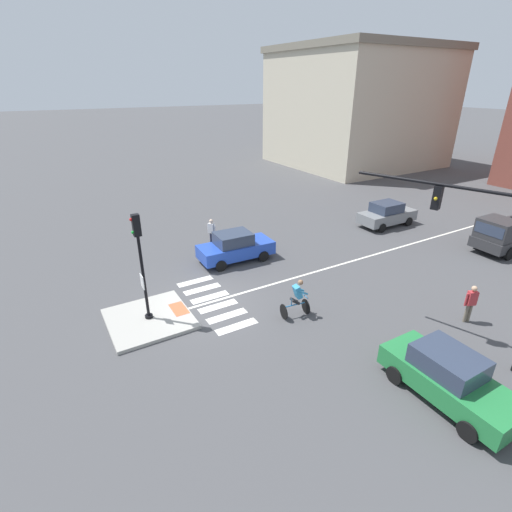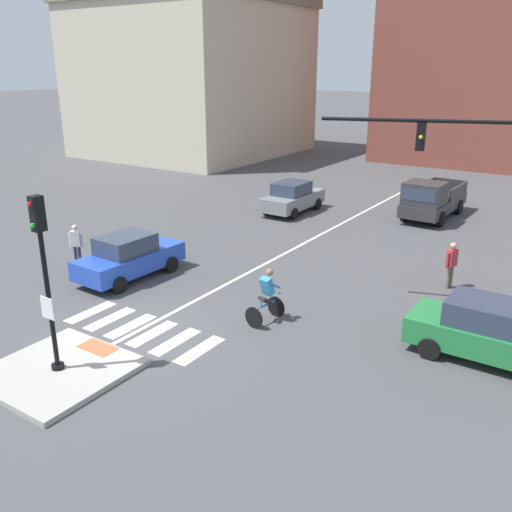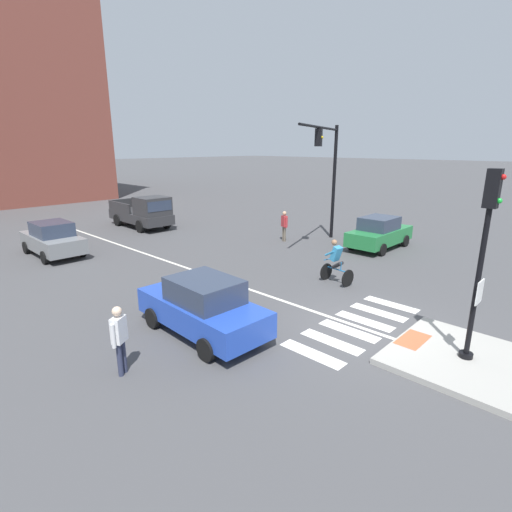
% 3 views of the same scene
% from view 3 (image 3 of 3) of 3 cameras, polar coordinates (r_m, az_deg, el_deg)
% --- Properties ---
extents(ground_plane, '(300.00, 300.00, 0.00)m').
position_cam_3_polar(ground_plane, '(11.89, 15.76, -10.18)').
color(ground_plane, '#474749').
extents(traffic_island, '(3.29, 3.28, 0.15)m').
position_cam_3_polar(traffic_island, '(11.05, 28.13, -13.18)').
color(traffic_island, '#A3A099').
rests_on(traffic_island, ground).
extents(tactile_pad_front, '(1.10, 0.60, 0.01)m').
position_cam_3_polar(tactile_pad_front, '(11.34, 21.86, -11.20)').
color(tactile_pad_front, '#DB5B38').
rests_on(tactile_pad_front, traffic_island).
extents(signal_pole, '(0.44, 0.38, 4.47)m').
position_cam_3_polar(signal_pole, '(10.11, 30.18, 0.81)').
color(signal_pole, black).
rests_on(signal_pole, traffic_island).
extents(crosswalk_stripe_a, '(0.44, 1.80, 0.01)m').
position_cam_3_polar(crosswalk_stripe_a, '(10.32, 8.17, -13.89)').
color(crosswalk_stripe_a, silver).
rests_on(crosswalk_stripe_a, ground).
extents(crosswalk_stripe_b, '(0.44, 1.80, 0.01)m').
position_cam_3_polar(crosswalk_stripe_b, '(10.97, 10.95, -12.11)').
color(crosswalk_stripe_b, silver).
rests_on(crosswalk_stripe_b, ground).
extents(crosswalk_stripe_c, '(0.44, 1.80, 0.01)m').
position_cam_3_polar(crosswalk_stripe_c, '(11.66, 13.38, -10.52)').
color(crosswalk_stripe_c, silver).
rests_on(crosswalk_stripe_c, ground).
extents(crosswalk_stripe_d, '(0.44, 1.80, 0.01)m').
position_cam_3_polar(crosswalk_stripe_d, '(12.37, 15.51, -9.09)').
color(crosswalk_stripe_d, silver).
rests_on(crosswalk_stripe_d, ground).
extents(crosswalk_stripe_e, '(0.44, 1.80, 0.01)m').
position_cam_3_polar(crosswalk_stripe_e, '(13.10, 17.40, -7.81)').
color(crosswalk_stripe_e, silver).
rests_on(crosswalk_stripe_e, ground).
extents(crosswalk_stripe_f, '(0.44, 1.80, 0.01)m').
position_cam_3_polar(crosswalk_stripe_f, '(13.85, 19.07, -6.66)').
color(crosswalk_stripe_f, silver).
rests_on(crosswalk_stripe_f, ground).
extents(lane_centre_line, '(0.14, 28.00, 0.01)m').
position_cam_3_polar(lane_centre_line, '(18.35, -12.82, -0.73)').
color(lane_centre_line, silver).
rests_on(lane_centre_line, ground).
extents(traffic_light_mast, '(6.18, 2.29, 6.16)m').
position_cam_3_polar(traffic_light_mast, '(21.13, 10.53, 13.01)').
color(traffic_light_mast, black).
rests_on(traffic_light_mast, ground).
extents(car_green_cross_right, '(4.11, 1.86, 1.64)m').
position_cam_3_polar(car_green_cross_right, '(20.96, 17.52, 3.24)').
color(car_green_cross_right, '#237A3D').
rests_on(car_green_cross_right, ground).
extents(car_blue_westbound_near, '(1.96, 4.16, 1.64)m').
position_cam_3_polar(car_blue_westbound_near, '(10.98, -7.76, -7.29)').
color(car_blue_westbound_near, '#2347B7').
rests_on(car_blue_westbound_near, ground).
extents(car_grey_westbound_distant, '(1.88, 4.12, 1.64)m').
position_cam_3_polar(car_grey_westbound_distant, '(21.03, -27.51, 2.22)').
color(car_grey_westbound_distant, slate).
rests_on(car_grey_westbound_distant, ground).
extents(pickup_truck_charcoal_eastbound_distant, '(2.17, 5.15, 2.08)m').
position_cam_3_polar(pickup_truck_charcoal_eastbound_distant, '(26.06, -16.00, 6.06)').
color(pickup_truck_charcoal_eastbound_distant, '#2D2D30').
rests_on(pickup_truck_charcoal_eastbound_distant, ground).
extents(cyclist, '(0.79, 1.16, 1.68)m').
position_cam_3_polar(cyclist, '(15.16, 11.58, -0.70)').
color(cyclist, black).
rests_on(cyclist, ground).
extents(pedestrian_at_curb_left, '(0.49, 0.37, 1.67)m').
position_cam_3_polar(pedestrian_at_curb_left, '(9.47, -19.28, -10.82)').
color(pedestrian_at_curb_left, '#2D334C').
rests_on(pedestrian_at_curb_left, ground).
extents(pedestrian_waiting_far_side, '(0.34, 0.52, 1.67)m').
position_cam_3_polar(pedestrian_waiting_far_side, '(21.53, 4.14, 4.72)').
color(pedestrian_waiting_far_side, '#6B6051').
rests_on(pedestrian_waiting_far_side, ground).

